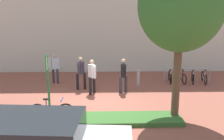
# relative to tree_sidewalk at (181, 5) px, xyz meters

# --- Properties ---
(ground_plane) EXTENTS (60.00, 60.00, 0.00)m
(ground_plane) POSITION_rel_tree_sidewalk_xyz_m (-2.82, 1.45, -4.11)
(ground_plane) COLOR brown
(planter_strip) EXTENTS (7.00, 1.10, 0.16)m
(planter_strip) POSITION_rel_tree_sidewalk_xyz_m (-3.32, -0.19, -4.03)
(planter_strip) COLOR #336028
(planter_strip) RESTS_ON ground
(tree_sidewalk) EXTENTS (2.95, 2.95, 5.75)m
(tree_sidewalk) POSITION_rel_tree_sidewalk_xyz_m (0.00, 0.00, 0.00)
(tree_sidewalk) COLOR brown
(tree_sidewalk) RESTS_ON ground
(parking_sign_post) EXTENTS (0.08, 0.36, 2.46)m
(parking_sign_post) POSITION_rel_tree_sidewalk_xyz_m (-4.59, -0.19, -2.51)
(parking_sign_post) COLOR #2D7238
(parking_sign_post) RESTS_ON ground
(bike_at_sign) EXTENTS (1.68, 0.42, 0.86)m
(bike_at_sign) POSITION_rel_tree_sidewalk_xyz_m (-4.54, -0.08, -3.76)
(bike_at_sign) COLOR black
(bike_at_sign) RESTS_ON ground
(bike_rack_cluster) EXTENTS (2.65, 1.72, 0.83)m
(bike_rack_cluster) POSITION_rel_tree_sidewalk_xyz_m (2.15, 5.02, -3.76)
(bike_rack_cluster) COLOR #99999E
(bike_rack_cluster) RESTS_ON ground
(bollard_steel) EXTENTS (0.16, 0.16, 0.90)m
(bollard_steel) POSITION_rel_tree_sidewalk_xyz_m (-0.78, 4.38, -3.66)
(bollard_steel) COLOR #ADADB2
(bollard_steel) RESTS_ON ground
(person_suited_dark) EXTENTS (0.51, 0.59, 1.72)m
(person_suited_dark) POSITION_rel_tree_sidewalk_xyz_m (-3.87, 3.81, -3.13)
(person_suited_dark) COLOR black
(person_suited_dark) RESTS_ON ground
(person_shirt_blue) EXTENTS (0.53, 0.41, 1.72)m
(person_shirt_blue) POSITION_rel_tree_sidewalk_xyz_m (-5.46, 5.05, -3.13)
(person_shirt_blue) COLOR #383342
(person_shirt_blue) RESTS_ON ground
(person_shirt_white) EXTENTS (0.41, 0.54, 1.72)m
(person_shirt_white) POSITION_rel_tree_sidewalk_xyz_m (-3.24, 3.03, -3.13)
(person_shirt_white) COLOR black
(person_shirt_white) RESTS_ON ground
(person_suited_navy) EXTENTS (0.43, 0.61, 1.72)m
(person_suited_navy) POSITION_rel_tree_sidewalk_xyz_m (-1.69, 3.24, -3.13)
(person_suited_navy) COLOR #2D2D38
(person_suited_navy) RESTS_ON ground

